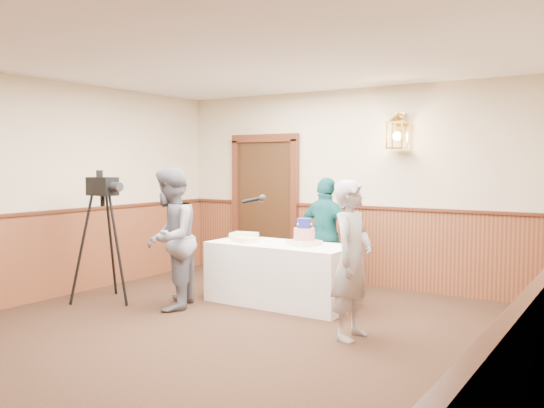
# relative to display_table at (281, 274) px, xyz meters

# --- Properties ---
(ground) EXTENTS (7.00, 7.00, 0.00)m
(ground) POSITION_rel_display_table_xyz_m (0.34, -1.90, -0.38)
(ground) COLOR black
(ground) RESTS_ON ground
(room_shell) EXTENTS (6.02, 7.02, 2.81)m
(room_shell) POSITION_rel_display_table_xyz_m (0.29, -1.45, 1.15)
(room_shell) COLOR beige
(room_shell) RESTS_ON ground
(display_table) EXTENTS (1.80, 0.80, 0.75)m
(display_table) POSITION_rel_display_table_xyz_m (0.00, 0.00, 0.00)
(display_table) COLOR white
(display_table) RESTS_ON ground
(tiered_cake) EXTENTS (0.41, 0.41, 0.33)m
(tiered_cake) POSITION_rel_display_table_xyz_m (0.32, 0.02, 0.50)
(tiered_cake) COLOR beige
(tiered_cake) RESTS_ON display_table
(sheet_cake_yellow) EXTENTS (0.36, 0.31, 0.06)m
(sheet_cake_yellow) POSITION_rel_display_table_xyz_m (-0.45, -0.13, 0.41)
(sheet_cake_yellow) COLOR #F1CE90
(sheet_cake_yellow) RESTS_ON display_table
(sheet_cake_green) EXTENTS (0.37, 0.33, 0.08)m
(sheet_cake_green) POSITION_rel_display_table_xyz_m (-0.67, 0.16, 0.41)
(sheet_cake_green) COLOR #B7E19F
(sheet_cake_green) RESTS_ON display_table
(interviewer) EXTENTS (1.58, 1.02, 1.69)m
(interviewer) POSITION_rel_display_table_xyz_m (-0.97, -0.93, 0.47)
(interviewer) COLOR slate
(interviewer) RESTS_ON ground
(baker) EXTENTS (0.38, 0.58, 1.57)m
(baker) POSITION_rel_display_table_xyz_m (1.34, -0.82, 0.41)
(baker) COLOR #9C9CA1
(baker) RESTS_ON ground
(assistant_p) EXTENTS (0.96, 0.51, 1.55)m
(assistant_p) POSITION_rel_display_table_xyz_m (0.20, 0.82, 0.40)
(assistant_p) COLOR #14575A
(assistant_p) RESTS_ON ground
(tv_camera_rig) EXTENTS (0.61, 0.57, 1.57)m
(tv_camera_rig) POSITION_rel_display_table_xyz_m (-1.92, -1.11, 0.33)
(tv_camera_rig) COLOR black
(tv_camera_rig) RESTS_ON ground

